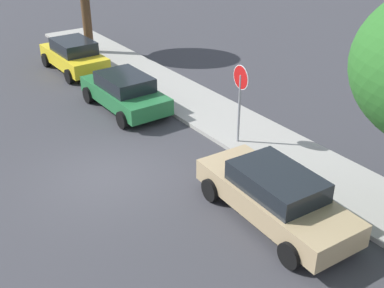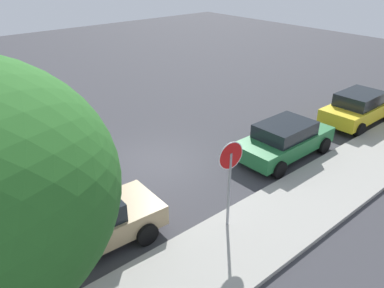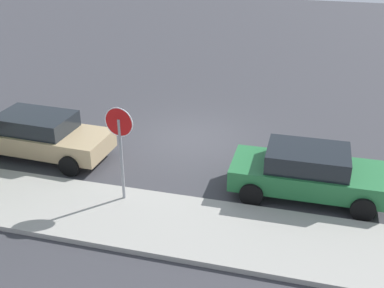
# 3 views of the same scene
# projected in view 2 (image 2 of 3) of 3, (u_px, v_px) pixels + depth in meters

# --- Properties ---
(ground_plane) EXTENTS (60.00, 60.00, 0.00)m
(ground_plane) POSITION_uv_depth(u_px,v_px,m) (157.00, 163.00, 14.17)
(ground_plane) COLOR #38383D
(sidewalk_curb) EXTENTS (32.00, 2.56, 0.14)m
(sidewalk_curb) POSITION_uv_depth(u_px,v_px,m) (262.00, 229.00, 10.62)
(sidewalk_curb) COLOR #9E9B93
(sidewalk_curb) RESTS_ON ground_plane
(stop_sign) EXTENTS (0.79, 0.10, 2.76)m
(stop_sign) POSITION_uv_depth(u_px,v_px,m) (230.00, 171.00, 9.93)
(stop_sign) COLOR gray
(stop_sign) RESTS_ON ground_plane
(parked_car_tan) EXTENTS (4.66, 2.10, 1.42)m
(parked_car_tan) POSITION_uv_depth(u_px,v_px,m) (76.00, 229.00, 9.63)
(parked_car_tan) COLOR tan
(parked_car_tan) RESTS_ON ground_plane
(parked_car_green) EXTENTS (4.20, 1.99, 1.41)m
(parked_car_green) POSITION_uv_depth(u_px,v_px,m) (285.00, 139.00, 14.31)
(parked_car_green) COLOR #236B38
(parked_car_green) RESTS_ON ground_plane
(parked_car_yellow) EXTENTS (4.11, 1.96, 1.49)m
(parked_car_yellow) POSITION_uv_depth(u_px,v_px,m) (359.00, 107.00, 17.21)
(parked_car_yellow) COLOR yellow
(parked_car_yellow) RESTS_ON ground_plane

